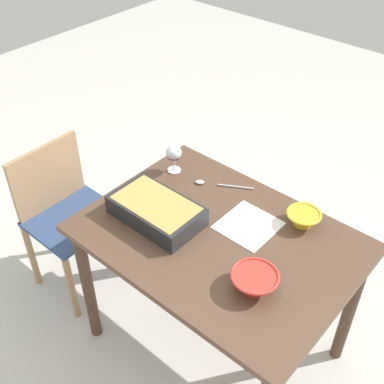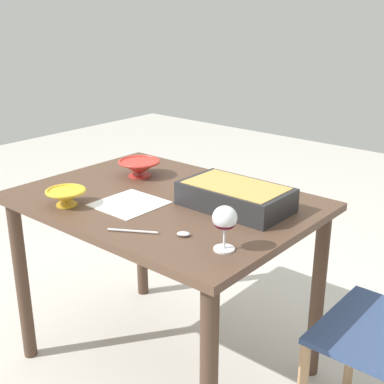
{
  "view_description": "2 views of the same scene",
  "coord_description": "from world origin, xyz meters",
  "px_view_note": "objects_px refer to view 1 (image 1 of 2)",
  "views": [
    {
      "loc": [
        -0.88,
        1.18,
        2.2
      ],
      "look_at": [
        0.2,
        -0.06,
        0.86
      ],
      "focal_mm": 45.95,
      "sensor_mm": 36.0,
      "label": 1
    },
    {
      "loc": [
        1.29,
        -1.36,
        1.46
      ],
      "look_at": [
        0.18,
        -0.04,
        0.85
      ],
      "focal_mm": 48.47,
      "sensor_mm": 36.0,
      "label": 2
    }
  ],
  "objects_px": {
    "casserole_dish": "(156,210)",
    "mixing_bowl": "(254,280)",
    "wine_glass": "(174,154)",
    "serving_spoon": "(213,184)",
    "chair": "(66,211)",
    "small_bowl": "(303,217)",
    "napkin": "(248,225)",
    "dining_table": "(218,254)"
  },
  "relations": [
    {
      "from": "mixing_bowl",
      "to": "serving_spoon",
      "type": "bearing_deg",
      "value": -37.03
    },
    {
      "from": "small_bowl",
      "to": "serving_spoon",
      "type": "height_order",
      "value": "small_bowl"
    },
    {
      "from": "dining_table",
      "to": "wine_glass",
      "type": "xyz_separation_m",
      "value": [
        0.45,
        -0.21,
        0.21
      ]
    },
    {
      "from": "casserole_dish",
      "to": "mixing_bowl",
      "type": "distance_m",
      "value": 0.54
    },
    {
      "from": "chair",
      "to": "serving_spoon",
      "type": "relative_size",
      "value": 3.35
    },
    {
      "from": "casserole_dish",
      "to": "small_bowl",
      "type": "height_order",
      "value": "casserole_dish"
    },
    {
      "from": "chair",
      "to": "serving_spoon",
      "type": "bearing_deg",
      "value": -149.83
    },
    {
      "from": "chair",
      "to": "casserole_dish",
      "type": "xyz_separation_m",
      "value": [
        -0.64,
        -0.05,
        0.34
      ]
    },
    {
      "from": "dining_table",
      "to": "small_bowl",
      "type": "height_order",
      "value": "small_bowl"
    },
    {
      "from": "serving_spoon",
      "to": "napkin",
      "type": "height_order",
      "value": "serving_spoon"
    },
    {
      "from": "chair",
      "to": "small_bowl",
      "type": "xyz_separation_m",
      "value": [
        -1.14,
        -0.44,
        0.33
      ]
    },
    {
      "from": "serving_spoon",
      "to": "napkin",
      "type": "distance_m",
      "value": 0.31
    },
    {
      "from": "casserole_dish",
      "to": "napkin",
      "type": "bearing_deg",
      "value": -145.54
    },
    {
      "from": "wine_glass",
      "to": "napkin",
      "type": "xyz_separation_m",
      "value": [
        -0.5,
        0.08,
        -0.09
      ]
    },
    {
      "from": "small_bowl",
      "to": "napkin",
      "type": "height_order",
      "value": "small_bowl"
    },
    {
      "from": "dining_table",
      "to": "chair",
      "type": "xyz_separation_m",
      "value": [
        0.91,
        0.15,
        -0.18
      ]
    },
    {
      "from": "dining_table",
      "to": "casserole_dish",
      "type": "relative_size",
      "value": 2.86
    },
    {
      "from": "small_bowl",
      "to": "mixing_bowl",
      "type": "bearing_deg",
      "value": 96.31
    },
    {
      "from": "wine_glass",
      "to": "small_bowl",
      "type": "distance_m",
      "value": 0.68
    },
    {
      "from": "wine_glass",
      "to": "casserole_dish",
      "type": "distance_m",
      "value": 0.36
    },
    {
      "from": "wine_glass",
      "to": "casserole_dish",
      "type": "relative_size",
      "value": 0.36
    },
    {
      "from": "dining_table",
      "to": "casserole_dish",
      "type": "distance_m",
      "value": 0.33
    },
    {
      "from": "wine_glass",
      "to": "mixing_bowl",
      "type": "relative_size",
      "value": 0.78
    },
    {
      "from": "casserole_dish",
      "to": "small_bowl",
      "type": "xyz_separation_m",
      "value": [
        -0.49,
        -0.38,
        -0.01
      ]
    },
    {
      "from": "chair",
      "to": "wine_glass",
      "type": "distance_m",
      "value": 0.7
    },
    {
      "from": "dining_table",
      "to": "mixing_bowl",
      "type": "xyz_separation_m",
      "value": [
        -0.27,
        0.13,
        0.15
      ]
    },
    {
      "from": "wine_glass",
      "to": "mixing_bowl",
      "type": "bearing_deg",
      "value": 154.39
    },
    {
      "from": "napkin",
      "to": "chair",
      "type": "bearing_deg",
      "value": 15.93
    },
    {
      "from": "casserole_dish",
      "to": "wine_glass",
      "type": "bearing_deg",
      "value": -59.67
    },
    {
      "from": "dining_table",
      "to": "chair",
      "type": "bearing_deg",
      "value": 9.11
    },
    {
      "from": "mixing_bowl",
      "to": "napkin",
      "type": "distance_m",
      "value": 0.34
    },
    {
      "from": "small_bowl",
      "to": "serving_spoon",
      "type": "relative_size",
      "value": 0.6
    },
    {
      "from": "wine_glass",
      "to": "serving_spoon",
      "type": "distance_m",
      "value": 0.23
    },
    {
      "from": "casserole_dish",
      "to": "mixing_bowl",
      "type": "xyz_separation_m",
      "value": [
        -0.54,
        0.04,
        -0.01
      ]
    },
    {
      "from": "dining_table",
      "to": "chair",
      "type": "relative_size",
      "value": 1.36
    },
    {
      "from": "wine_glass",
      "to": "mixing_bowl",
      "type": "height_order",
      "value": "wine_glass"
    },
    {
      "from": "wine_glass",
      "to": "serving_spoon",
      "type": "height_order",
      "value": "wine_glass"
    },
    {
      "from": "mixing_bowl",
      "to": "small_bowl",
      "type": "height_order",
      "value": "mixing_bowl"
    },
    {
      "from": "chair",
      "to": "mixing_bowl",
      "type": "relative_size",
      "value": 4.54
    },
    {
      "from": "wine_glass",
      "to": "casserole_dish",
      "type": "bearing_deg",
      "value": 120.33
    },
    {
      "from": "casserole_dish",
      "to": "mixing_bowl",
      "type": "height_order",
      "value": "casserole_dish"
    },
    {
      "from": "chair",
      "to": "napkin",
      "type": "relative_size",
      "value": 3.52
    }
  ]
}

